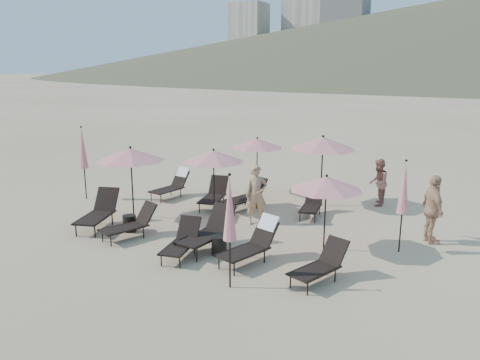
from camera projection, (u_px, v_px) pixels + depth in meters
The scene contains 25 objects.
ground at pixel (217, 256), 11.72m from camera, with size 800.00×800.00×0.00m, color #D6BA8C.
hotel_skyline at pixel (319, 35), 281.32m from camera, with size 109.00×82.00×55.00m.
lounger_0 at pixel (99, 212), 13.78m from camera, with size 1.24×1.93×1.04m.
lounger_1 at pixel (131, 223), 12.93m from camera, with size 1.09×1.69×0.91m.
lounger_2 at pixel (182, 241), 11.65m from camera, with size 0.89×1.60×0.87m.
lounger_3 at pixel (208, 231), 12.13m from camera, with size 0.83×1.86×1.04m.
lounger_4 at pixel (252, 242), 11.29m from camera, with size 1.06×1.79×1.06m.
lounger_5 at pixel (320, 264), 10.26m from camera, with size 1.04×1.61×0.87m.
lounger_6 at pixel (173, 184), 17.07m from camera, with size 0.82×1.71×1.02m.
lounger_7 at pixel (214, 194), 15.83m from camera, with size 1.02×1.77×0.96m.
lounger_8 at pixel (246, 196), 15.63m from camera, with size 1.12×1.82×0.98m.
lounger_9 at pixel (312, 204), 14.89m from camera, with size 0.80×1.54×0.85m.
umbrella_open_0 at pixel (131, 155), 14.34m from camera, with size 2.13×2.13×2.29m.
umbrella_open_1 at pixel (214, 156), 14.79m from camera, with size 1.99×1.99×2.14m.
umbrella_open_2 at pixel (326, 183), 11.71m from camera, with size 1.88×1.88×2.02m.
umbrella_open_3 at pixel (257, 143), 17.51m from camera, with size 1.96×1.96×2.11m.
umbrella_open_4 at pixel (323, 143), 15.63m from camera, with size 2.27×2.27×2.44m.
umbrella_closed_0 at pixel (230, 209), 9.67m from camera, with size 0.30×0.30×2.53m.
umbrella_closed_1 at pixel (404, 188), 11.64m from camera, with size 0.28×0.28×2.43m.
umbrella_closed_2 at pixel (83, 149), 16.51m from camera, with size 0.31×0.31×2.65m.
side_table_0 at pixel (129, 223), 13.51m from camera, with size 0.38×0.38×0.48m, color black.
side_table_1 at pixel (219, 245), 11.82m from camera, with size 0.39×0.39×0.48m, color black.
beachgoer_a at pixel (256, 195), 14.00m from camera, with size 0.66×0.43×1.82m, color tan.
beachgoer_b at pixel (378, 182), 15.96m from camera, with size 0.79×0.61×1.62m, color #AE6759.
beachgoer_c at pixel (433, 209), 12.45m from camera, with size 1.10×0.46×1.88m, color tan.
Camera 1 is at (5.76, -9.34, 4.58)m, focal length 35.00 mm.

